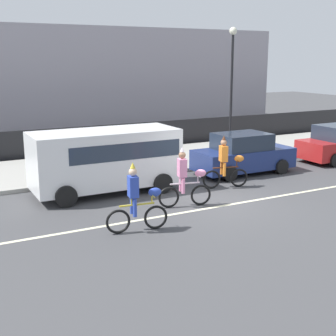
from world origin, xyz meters
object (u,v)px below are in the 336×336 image
parade_cyclist_cobalt (137,201)px  parade_cyclist_orange (226,165)px  parade_cyclist_pink (185,181)px  parked_car_navy (243,154)px  street_lamp_post (232,71)px  pedestrian_onlooker (47,156)px  parked_van_white (107,156)px

parade_cyclist_cobalt → parade_cyclist_orange: same height
parade_cyclist_pink → parked_car_navy: parade_cyclist_pink is taller
parked_car_navy → street_lamp_post: street_lamp_post is taller
parade_cyclist_orange → pedestrian_onlooker: 6.63m
parade_cyclist_pink → parade_cyclist_orange: bearing=27.4°
parade_cyclist_cobalt → parade_cyclist_orange: (4.62, 2.55, 0.00)m
pedestrian_onlooker → parade_cyclist_pink: bearing=-57.7°
parade_cyclist_cobalt → parked_car_navy: size_ratio=0.47×
parade_cyclist_pink → parked_car_navy: 5.11m
street_lamp_post → parade_cyclist_pink: bearing=-134.0°
parade_cyclist_orange → street_lamp_post: size_ratio=0.33×
parade_cyclist_orange → parked_car_navy: bearing=39.1°
parked_car_navy → parked_van_white: bearing=-179.0°
parked_van_white → street_lamp_post: 9.12m
parade_cyclist_orange → pedestrian_onlooker: bearing=146.3°
parade_cyclist_cobalt → pedestrian_onlooker: parade_cyclist_cobalt is taller
parked_van_white → pedestrian_onlooker: parked_van_white is taller
parade_cyclist_cobalt → pedestrian_onlooker: (-0.89, 6.22, 0.17)m
parade_cyclist_cobalt → parked_car_navy: 7.69m
parade_cyclist_cobalt → parked_car_navy: parade_cyclist_cobalt is taller
street_lamp_post → pedestrian_onlooker: street_lamp_post is taller
parade_cyclist_orange → street_lamp_post: 7.24m
parade_cyclist_pink → street_lamp_post: (6.26, 6.49, 3.15)m
parade_cyclist_cobalt → parade_cyclist_orange: size_ratio=1.00×
parade_cyclist_orange → parked_van_white: 4.24m
parade_cyclist_pink → pedestrian_onlooker: (-3.12, 4.92, 0.17)m
parked_van_white → parked_car_navy: size_ratio=1.22×
parade_cyclist_pink → parked_van_white: (-1.57, 2.68, 0.44)m
parade_cyclist_cobalt → parade_cyclist_orange: 5.28m
parade_cyclist_cobalt → parked_car_navy: bearing=32.1°
parade_cyclist_pink → parade_cyclist_orange: size_ratio=1.00×
parade_cyclist_orange → street_lamp_post: (3.86, 5.25, 3.15)m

